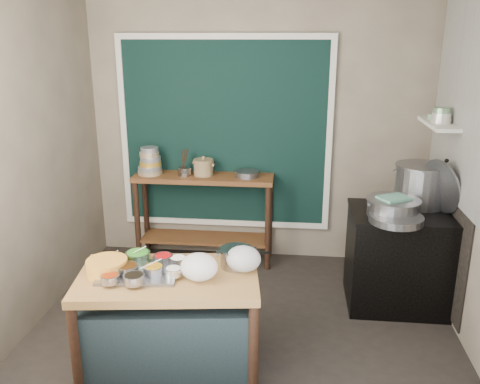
# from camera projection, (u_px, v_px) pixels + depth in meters

# --- Properties ---
(floor) EXTENTS (3.50, 3.00, 0.02)m
(floor) POSITION_uv_depth(u_px,v_px,m) (243.00, 327.00, 4.27)
(floor) COLOR black
(floor) RESTS_ON ground
(back_wall) EXTENTS (3.50, 0.02, 2.80)m
(back_wall) POSITION_uv_depth(u_px,v_px,m) (258.00, 129.00, 5.28)
(back_wall) COLOR gray
(back_wall) RESTS_ON floor
(left_wall) EXTENTS (0.02, 3.00, 2.80)m
(left_wall) POSITION_uv_depth(u_px,v_px,m) (24.00, 159.00, 4.03)
(left_wall) COLOR gray
(left_wall) RESTS_ON floor
(curtain_panel) EXTENTS (2.10, 0.02, 1.90)m
(curtain_panel) POSITION_uv_depth(u_px,v_px,m) (225.00, 134.00, 5.30)
(curtain_panel) COLOR black
(curtain_panel) RESTS_ON back_wall
(curtain_frame) EXTENTS (2.22, 0.03, 2.02)m
(curtain_frame) POSITION_uv_depth(u_px,v_px,m) (225.00, 134.00, 5.29)
(curtain_frame) COLOR beige
(curtain_frame) RESTS_ON back_wall
(tile_panel) EXTENTS (0.02, 1.70, 1.70)m
(tile_panel) POSITION_uv_depth(u_px,v_px,m) (466.00, 99.00, 4.06)
(tile_panel) COLOR #B2B2AA
(tile_panel) RESTS_ON right_wall
(soot_patch) EXTENTS (0.01, 1.30, 1.30)m
(soot_patch) POSITION_uv_depth(u_px,v_px,m) (446.00, 229.00, 4.50)
(soot_patch) COLOR black
(soot_patch) RESTS_ON right_wall
(wall_shelf) EXTENTS (0.22, 0.70, 0.03)m
(wall_shelf) POSITION_uv_depth(u_px,v_px,m) (439.00, 124.00, 4.43)
(wall_shelf) COLOR beige
(wall_shelf) RESTS_ON right_wall
(prep_table) EXTENTS (1.33, 0.88, 0.75)m
(prep_table) POSITION_uv_depth(u_px,v_px,m) (170.00, 322.00, 3.64)
(prep_table) COLOR olive
(prep_table) RESTS_ON floor
(back_counter) EXTENTS (1.45, 0.40, 0.95)m
(back_counter) POSITION_uv_depth(u_px,v_px,m) (204.00, 218.00, 5.40)
(back_counter) COLOR #593419
(back_counter) RESTS_ON floor
(stove_block) EXTENTS (0.90, 0.68, 0.85)m
(stove_block) POSITION_uv_depth(u_px,v_px,m) (400.00, 260.00, 4.52)
(stove_block) COLOR black
(stove_block) RESTS_ON floor
(stove_top) EXTENTS (0.92, 0.69, 0.03)m
(stove_top) POSITION_uv_depth(u_px,v_px,m) (405.00, 214.00, 4.39)
(stove_top) COLOR black
(stove_top) RESTS_ON stove_block
(condiment_tray) EXTENTS (0.57, 0.43, 0.02)m
(condiment_tray) POSITION_uv_depth(u_px,v_px,m) (139.00, 272.00, 3.54)
(condiment_tray) COLOR gray
(condiment_tray) RESTS_ON prep_table
(condiment_bowls) EXTENTS (0.52, 0.49, 0.07)m
(condiment_bowls) POSITION_uv_depth(u_px,v_px,m) (145.00, 266.00, 3.53)
(condiment_bowls) COLOR gray
(condiment_bowls) RESTS_ON condiment_tray
(yellow_basin) EXTENTS (0.35, 0.35, 0.11)m
(yellow_basin) POSITION_uv_depth(u_px,v_px,m) (107.00, 267.00, 3.52)
(yellow_basin) COLOR orange
(yellow_basin) RESTS_ON prep_table
(saucepan) EXTENTS (0.32, 0.32, 0.14)m
(saucepan) POSITION_uv_depth(u_px,v_px,m) (236.00, 258.00, 3.64)
(saucepan) COLOR gray
(saucepan) RESTS_ON prep_table
(plastic_bag_a) EXTENTS (0.31, 0.29, 0.19)m
(plastic_bag_a) POSITION_uv_depth(u_px,v_px,m) (199.00, 267.00, 3.43)
(plastic_bag_a) COLOR white
(plastic_bag_a) RESTS_ON prep_table
(plastic_bag_b) EXTENTS (0.26, 0.22, 0.19)m
(plastic_bag_b) POSITION_uv_depth(u_px,v_px,m) (243.00, 259.00, 3.56)
(plastic_bag_b) COLOR white
(plastic_bag_b) RESTS_ON prep_table
(bowl_stack) EXTENTS (0.25, 0.25, 0.29)m
(bowl_stack) POSITION_uv_depth(u_px,v_px,m) (150.00, 163.00, 5.26)
(bowl_stack) COLOR tan
(bowl_stack) RESTS_ON back_counter
(utensil_cup) EXTENTS (0.19, 0.19, 0.09)m
(utensil_cup) POSITION_uv_depth(u_px,v_px,m) (185.00, 171.00, 5.25)
(utensil_cup) COLOR gray
(utensil_cup) RESTS_ON back_counter
(ceramic_crock) EXTENTS (0.29, 0.29, 0.15)m
(ceramic_crock) POSITION_uv_depth(u_px,v_px,m) (203.00, 168.00, 5.25)
(ceramic_crock) COLOR olive
(ceramic_crock) RESTS_ON back_counter
(wide_bowl) EXTENTS (0.29, 0.29, 0.06)m
(wide_bowl) POSITION_uv_depth(u_px,v_px,m) (247.00, 174.00, 5.20)
(wide_bowl) COLOR gray
(wide_bowl) RESTS_ON back_counter
(stock_pot) EXTENTS (0.52, 0.52, 0.37)m
(stock_pot) POSITION_uv_depth(u_px,v_px,m) (421.00, 185.00, 4.51)
(stock_pot) COLOR gray
(stock_pot) RESTS_ON stove_top
(pot_lid) EXTENTS (0.30, 0.49, 0.47)m
(pot_lid) POSITION_uv_depth(u_px,v_px,m) (441.00, 186.00, 4.31)
(pot_lid) COLOR gray
(pot_lid) RESTS_ON stove_top
(steamer) EXTENTS (0.60, 0.60, 0.15)m
(steamer) POSITION_uv_depth(u_px,v_px,m) (393.00, 207.00, 4.27)
(steamer) COLOR gray
(steamer) RESTS_ON stove_top
(green_cloth) EXTENTS (0.30, 0.28, 0.02)m
(green_cloth) POSITION_uv_depth(u_px,v_px,m) (394.00, 198.00, 4.25)
(green_cloth) COLOR #569A8D
(green_cloth) RESTS_ON steamer
(shallow_pan) EXTENTS (0.52, 0.52, 0.06)m
(shallow_pan) POSITION_uv_depth(u_px,v_px,m) (396.00, 219.00, 4.14)
(shallow_pan) COLOR gray
(shallow_pan) RESTS_ON stove_top
(shelf_bowl_stack) EXTENTS (0.17, 0.17, 0.13)m
(shelf_bowl_stack) POSITION_uv_depth(u_px,v_px,m) (441.00, 116.00, 4.37)
(shelf_bowl_stack) COLOR silver
(shelf_bowl_stack) RESTS_ON wall_shelf
(shelf_bowl_green) EXTENTS (0.17, 0.17, 0.05)m
(shelf_bowl_green) POSITION_uv_depth(u_px,v_px,m) (435.00, 117.00, 4.56)
(shelf_bowl_green) COLOR gray
(shelf_bowl_green) RESTS_ON wall_shelf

